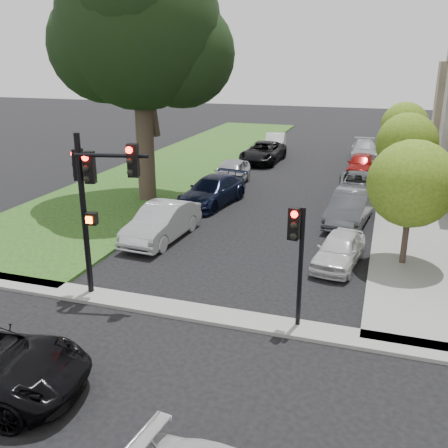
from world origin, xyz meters
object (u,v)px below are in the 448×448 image
(eucalyptus, at_px, (138,28))
(traffic_signal_main, at_px, (94,187))
(car_parked_9, at_px, (275,143))
(car_parked_0, at_px, (339,250))
(car_parked_4, at_px, (364,150))
(car_parked_6, at_px, (212,191))
(car_parked_5, at_px, (162,222))
(car_parked_7, at_px, (231,173))
(traffic_signal_secondary, at_px, (297,245))
(small_tree_a, at_px, (412,184))
(car_parked_1, at_px, (350,208))
(small_tree_b, at_px, (407,143))
(car_parked_3, at_px, (361,164))
(car_parked_8, at_px, (263,152))
(small_tree_c, at_px, (404,125))
(car_parked_2, at_px, (358,185))

(eucalyptus, bearing_deg, traffic_signal_main, -70.76)
(car_parked_9, bearing_deg, car_parked_0, -79.34)
(car_parked_4, distance_m, car_parked_6, 17.16)
(car_parked_5, xyz_separation_m, car_parked_7, (-0.06, 10.18, -0.01))
(traffic_signal_secondary, relative_size, car_parked_5, 0.78)
(car_parked_6, bearing_deg, car_parked_0, -31.01)
(small_tree_a, xyz_separation_m, traffic_signal_secondary, (-3.12, -5.87, -0.62))
(car_parked_1, xyz_separation_m, car_parked_9, (-7.55, 17.52, -0.04))
(car_parked_1, xyz_separation_m, car_parked_7, (-7.63, 5.36, 0.01))
(car_parked_9, bearing_deg, small_tree_b, -59.79)
(eucalyptus, relative_size, car_parked_1, 2.80)
(car_parked_6, bearing_deg, car_parked_3, 63.74)
(car_parked_6, bearing_deg, small_tree_b, 31.01)
(car_parked_5, distance_m, car_parked_6, 5.82)
(car_parked_0, relative_size, car_parked_8, 0.68)
(small_tree_a, height_order, car_parked_6, small_tree_a)
(traffic_signal_secondary, relative_size, car_parked_3, 0.89)
(traffic_signal_secondary, xyz_separation_m, car_parked_4, (0.46, 27.06, -1.90))
(traffic_signal_main, xyz_separation_m, car_parked_1, (7.19, 10.36, -2.97))
(car_parked_4, bearing_deg, small_tree_a, -85.85)
(car_parked_3, xyz_separation_m, car_parked_4, (-0.10, 5.79, -0.02))
(small_tree_c, height_order, car_parked_1, small_tree_c)
(car_parked_5, height_order, car_parked_7, car_parked_5)
(eucalyptus, distance_m, car_parked_6, 9.04)
(car_parked_0, relative_size, car_parked_2, 0.79)
(small_tree_c, distance_m, car_parked_0, 18.54)
(car_parked_7, bearing_deg, car_parked_8, 84.89)
(traffic_signal_secondary, relative_size, car_parked_9, 0.84)
(car_parked_5, bearing_deg, car_parked_8, 92.88)
(car_parked_4, bearing_deg, car_parked_3, -92.01)
(car_parked_5, relative_size, car_parked_8, 0.87)
(car_parked_0, xyz_separation_m, car_parked_1, (-0.04, 5.29, 0.14))
(car_parked_3, bearing_deg, traffic_signal_main, -107.73)
(small_tree_a, height_order, traffic_signal_secondary, small_tree_a)
(car_parked_4, bearing_deg, car_parked_0, -92.16)
(eucalyptus, xyz_separation_m, car_parked_0, (11.08, -5.93, -8.33))
(car_parked_8, bearing_deg, car_parked_0, -65.73)
(small_tree_a, distance_m, car_parked_8, 20.01)
(car_parked_3, bearing_deg, car_parked_0, -88.64)
(traffic_signal_secondary, distance_m, car_parked_8, 24.16)
(car_parked_8, bearing_deg, car_parked_2, -43.55)
(car_parked_9, bearing_deg, eucalyptus, -109.43)
(car_parked_4, height_order, car_parked_9, car_parked_9)
(car_parked_1, bearing_deg, car_parked_9, 119.57)
(traffic_signal_secondary, relative_size, car_parked_8, 0.68)
(small_tree_c, relative_size, car_parked_1, 1.00)
(car_parked_3, bearing_deg, car_parked_9, 138.47)
(car_parked_6, relative_size, car_parked_9, 1.16)
(car_parked_5, bearing_deg, car_parked_7, 93.75)
(traffic_signal_main, relative_size, car_parked_0, 1.45)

